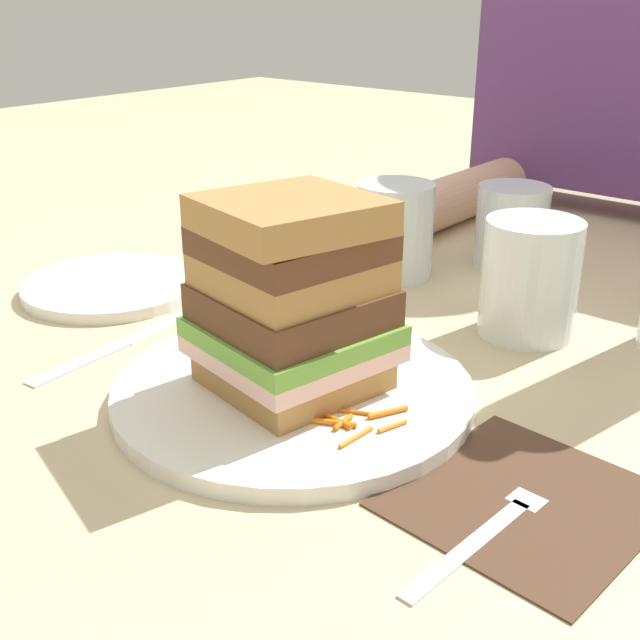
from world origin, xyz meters
TOP-DOWN VIEW (x-y plane):
  - ground_plane at (0.00, 0.00)m, footprint 3.00×3.00m
  - main_plate at (-0.01, 0.01)m, footprint 0.26×0.26m
  - sandwich at (-0.01, 0.00)m, footprint 0.14×0.14m
  - carrot_shred_0 at (-0.10, 0.04)m, footprint 0.00×0.02m
  - carrot_shred_1 at (-0.09, 0.00)m, footprint 0.03×0.01m
  - carrot_shred_2 at (-0.09, 0.00)m, footprint 0.02×0.01m
  - carrot_shred_3 at (-0.08, 0.00)m, footprint 0.01×0.02m
  - carrot_shred_4 at (-0.07, 0.00)m, footprint 0.02×0.00m
  - carrot_shred_5 at (-0.07, 0.02)m, footprint 0.03×0.01m
  - carrot_shred_6 at (-0.10, 0.01)m, footprint 0.02×0.00m
  - carrot_shred_7 at (-0.07, 0.01)m, footprint 0.01×0.02m
  - carrot_shred_8 at (0.05, 0.00)m, footprint 0.03×0.02m
  - carrot_shred_9 at (0.05, -0.02)m, footprint 0.01×0.02m
  - carrot_shred_10 at (0.08, -0.00)m, footprint 0.01×0.02m
  - carrot_shred_11 at (0.04, -0.02)m, footprint 0.03×0.01m
  - carrot_shred_12 at (0.07, -0.03)m, footprint 0.00×0.03m
  - carrot_shred_13 at (0.07, 0.01)m, footprint 0.02×0.03m
  - carrot_shred_14 at (0.05, -0.02)m, footprint 0.03×0.02m
  - napkin_dark at (0.18, -0.00)m, footprint 0.14×0.15m
  - fork at (0.17, -0.03)m, footprint 0.03×0.17m
  - knife at (-0.18, -0.02)m, footprint 0.03×0.20m
  - juice_glass at (0.06, 0.22)m, footprint 0.08×0.08m
  - empty_tumbler_0 at (-0.11, 0.27)m, footprint 0.08×0.08m
  - empty_tumbler_1 at (-0.03, 0.37)m, footprint 0.07×0.07m
  - side_plate at (-0.29, 0.05)m, footprint 0.17×0.17m

SIDE VIEW (x-z plane):
  - ground_plane at x=0.00m, z-range 0.00..0.00m
  - napkin_dark at x=0.18m, z-range 0.00..0.00m
  - knife at x=-0.18m, z-range 0.00..0.00m
  - fork at x=0.17m, z-range 0.00..0.01m
  - side_plate at x=-0.29m, z-range 0.00..0.01m
  - main_plate at x=-0.01m, z-range 0.00..0.01m
  - carrot_shred_8 at x=0.05m, z-range 0.01..0.02m
  - carrot_shred_5 at x=-0.07m, z-range 0.01..0.02m
  - carrot_shred_1 at x=-0.09m, z-range 0.01..0.02m
  - carrot_shred_12 at x=0.07m, z-range 0.01..0.02m
  - carrot_shred_7 at x=-0.07m, z-range 0.01..0.02m
  - carrot_shred_3 at x=-0.08m, z-range 0.01..0.02m
  - carrot_shred_2 at x=-0.09m, z-range 0.01..0.02m
  - carrot_shred_10 at x=0.08m, z-range 0.01..0.02m
  - carrot_shred_4 at x=-0.07m, z-range 0.01..0.02m
  - carrot_shred_6 at x=-0.10m, z-range 0.01..0.02m
  - carrot_shred_0 at x=-0.10m, z-range 0.01..0.02m
  - carrot_shred_9 at x=0.05m, z-range 0.01..0.02m
  - carrot_shred_14 at x=0.05m, z-range 0.01..0.02m
  - carrot_shred_11 at x=0.04m, z-range 0.01..0.02m
  - carrot_shred_13 at x=0.07m, z-range 0.01..0.02m
  - empty_tumbler_1 at x=-0.03m, z-range 0.00..0.09m
  - juice_glass at x=0.06m, z-range 0.00..0.10m
  - empty_tumbler_0 at x=-0.11m, z-range 0.00..0.10m
  - sandwich at x=-0.01m, z-range 0.01..0.15m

